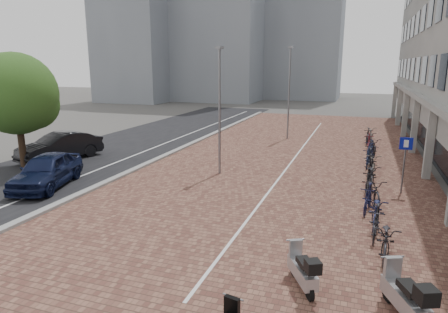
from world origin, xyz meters
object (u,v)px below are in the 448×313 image
car_dark (60,146)px  scooter_back (302,268)px  scooter_front (405,295)px  parking_sign (405,156)px  car_navy (47,170)px

car_dark → scooter_back: size_ratio=3.09×
scooter_front → scooter_back: size_ratio=1.12×
scooter_back → parking_sign: 9.14m
scooter_back → parking_sign: bearing=43.1°
car_dark → parking_sign: bearing=16.8°
car_navy → parking_sign: bearing=-0.6°
car_navy → scooter_front: car_navy is taller
car_dark → scooter_front: (17.21, -9.33, -0.19)m
car_dark → scooter_front: 19.58m
scooter_front → scooter_back: 2.27m
car_dark → parking_sign: size_ratio=1.95×
car_dark → parking_sign: parking_sign is taller
car_navy → parking_sign: parking_sign is taller
car_dark → scooter_back: car_dark is taller
car_navy → scooter_front: size_ratio=2.57×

